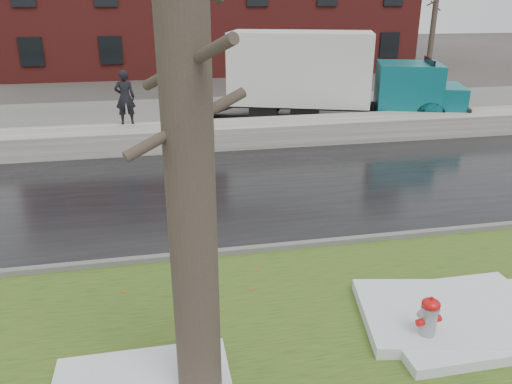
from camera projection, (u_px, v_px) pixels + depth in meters
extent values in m
plane|color=#47423D|center=(296.00, 276.00, 8.90)|extent=(120.00, 120.00, 0.00)
cube|color=#2A4818|center=(317.00, 316.00, 7.75)|extent=(60.00, 4.50, 0.04)
cube|color=black|center=(249.00, 188.00, 13.01)|extent=(60.00, 7.00, 0.03)
cube|color=slate|center=(211.00, 117.00, 20.78)|extent=(60.00, 9.00, 0.03)
cube|color=slate|center=(282.00, 247.00, 9.79)|extent=(60.00, 0.15, 0.14)
cube|color=beige|center=(226.00, 135.00, 16.72)|extent=(60.00, 1.60, 0.75)
cylinder|color=brown|center=(87.00, 23.00, 30.38)|extent=(0.36, 0.36, 6.50)
cylinder|color=brown|center=(85.00, 6.00, 30.03)|extent=(0.84, 1.62, 0.73)
cylinder|color=brown|center=(86.00, 17.00, 30.25)|extent=(1.40, 0.61, 0.63)
cylinder|color=brown|center=(434.00, 21.00, 32.61)|extent=(0.36, 0.36, 6.50)
cylinder|color=brown|center=(436.00, 6.00, 32.27)|extent=(0.84, 1.62, 0.73)
cylinder|color=brown|center=(434.00, 16.00, 32.48)|extent=(1.40, 0.61, 0.63)
cylinder|color=#95969C|center=(428.00, 324.00, 6.97)|extent=(0.25, 0.25, 0.67)
ellipsoid|color=red|center=(431.00, 304.00, 6.85)|extent=(0.29, 0.29, 0.16)
cylinder|color=red|center=(432.00, 299.00, 6.82)|extent=(0.05, 0.05, 0.05)
cylinder|color=red|center=(420.00, 323.00, 6.90)|extent=(0.11, 0.12, 0.11)
cylinder|color=red|center=(437.00, 318.00, 6.99)|extent=(0.11, 0.12, 0.11)
cylinder|color=#95969C|center=(422.00, 315.00, 7.07)|extent=(0.15, 0.11, 0.13)
cylinder|color=brown|center=(188.00, 132.00, 5.03)|extent=(0.56, 0.56, 6.65)
cylinder|color=brown|center=(184.00, 65.00, 4.79)|extent=(0.87, 1.51, 0.69)
cylinder|color=brown|center=(187.00, 123.00, 5.00)|extent=(1.32, 0.64, 0.59)
cube|color=black|center=(332.00, 106.00, 19.87)|extent=(7.88, 3.67, 0.22)
cube|color=silver|center=(300.00, 68.00, 19.53)|extent=(5.94, 4.20, 2.71)
cube|color=#0B5F69|center=(408.00, 86.00, 19.17)|extent=(2.99, 3.05, 1.70)
cube|color=#0B5F69|center=(446.00, 97.00, 19.12)|extent=(1.88, 2.48, 0.90)
cube|color=black|center=(429.00, 70.00, 18.86)|extent=(0.76, 1.91, 0.90)
cube|color=black|center=(219.00, 110.00, 20.62)|extent=(2.02, 1.72, 0.67)
cylinder|color=black|center=(430.00, 117.00, 18.45)|extent=(1.14, 0.66, 1.10)
cylinder|color=black|center=(421.00, 105.00, 20.39)|extent=(1.14, 0.66, 1.10)
cylinder|color=black|center=(305.00, 113.00, 19.08)|extent=(1.14, 0.66, 1.10)
cylinder|color=black|center=(308.00, 102.00, 21.02)|extent=(1.14, 0.66, 1.10)
cylinder|color=black|center=(263.00, 111.00, 19.30)|extent=(1.14, 0.66, 1.10)
cylinder|color=black|center=(270.00, 101.00, 21.24)|extent=(1.14, 0.66, 1.10)
imported|color=black|center=(125.00, 97.00, 16.22)|extent=(0.67, 0.47, 1.76)
cube|color=silver|center=(463.00, 318.00, 7.53)|extent=(2.60, 2.00, 0.16)
cube|color=silver|center=(455.00, 315.00, 7.59)|extent=(3.10, 2.31, 0.18)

